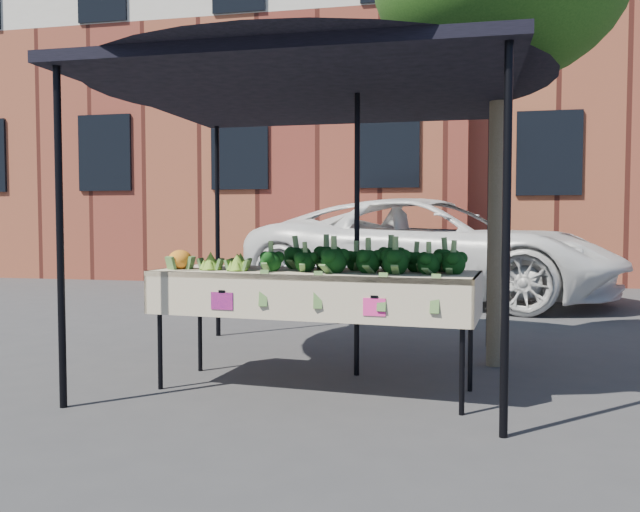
{
  "coord_description": "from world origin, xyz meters",
  "views": [
    {
      "loc": [
        1.0,
        -4.88,
        1.28
      ],
      "look_at": [
        -0.11,
        0.15,
        1.0
      ],
      "focal_mm": 37.43,
      "sensor_mm": 36.0,
      "label": 1
    }
  ],
  "objects_px": {
    "street_tree": "(498,118)",
    "vehicle": "(433,116)",
    "table": "(314,331)",
    "canopy": "(317,209)"
  },
  "relations": [
    {
      "from": "street_tree",
      "to": "vehicle",
      "type": "bearing_deg",
      "value": 99.59
    },
    {
      "from": "table",
      "to": "street_tree",
      "type": "distance_m",
      "value": 2.47
    },
    {
      "from": "table",
      "to": "street_tree",
      "type": "height_order",
      "value": "street_tree"
    },
    {
      "from": "table",
      "to": "vehicle",
      "type": "height_order",
      "value": "vehicle"
    },
    {
      "from": "street_tree",
      "to": "table",
      "type": "bearing_deg",
      "value": -139.29
    },
    {
      "from": "vehicle",
      "to": "street_tree",
      "type": "xyz_separation_m",
      "value": [
        0.81,
        -4.77,
        -0.77
      ]
    },
    {
      "from": "canopy",
      "to": "street_tree",
      "type": "relative_size",
      "value": 0.73
    },
    {
      "from": "table",
      "to": "canopy",
      "type": "distance_m",
      "value": 1.12
    },
    {
      "from": "table",
      "to": "canopy",
      "type": "bearing_deg",
      "value": 100.67
    },
    {
      "from": "vehicle",
      "to": "street_tree",
      "type": "bearing_deg",
      "value": -155.57
    }
  ]
}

